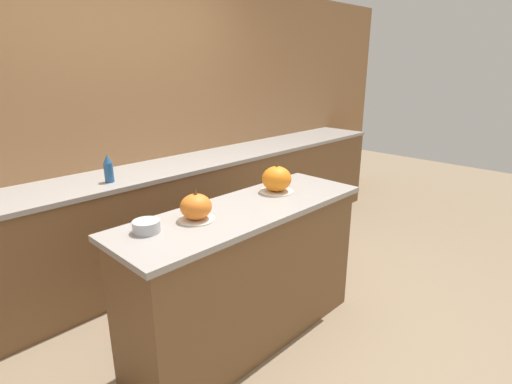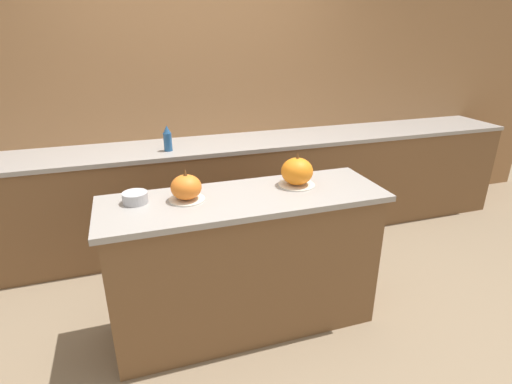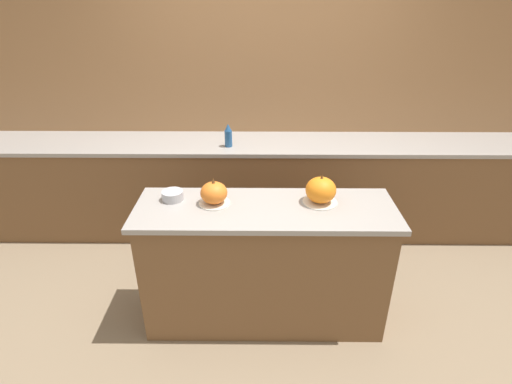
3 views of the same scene
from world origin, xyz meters
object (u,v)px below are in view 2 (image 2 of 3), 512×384
(mixing_bowl, at_px, (135,198))
(bottle_tall, at_px, (168,139))
(pumpkin_cake_right, at_px, (297,172))
(pumpkin_cake_left, at_px, (186,188))

(mixing_bowl, bearing_deg, bottle_tall, 73.44)
(pumpkin_cake_right, height_order, bottle_tall, pumpkin_cake_right)
(pumpkin_cake_left, height_order, mixing_bowl, pumpkin_cake_left)
(mixing_bowl, bearing_deg, pumpkin_cake_left, -10.36)
(mixing_bowl, bearing_deg, pumpkin_cake_right, -1.88)
(pumpkin_cake_left, xyz_separation_m, mixing_bowl, (-0.28, 0.05, -0.04))
(pumpkin_cake_left, distance_m, bottle_tall, 1.06)
(pumpkin_cake_left, distance_m, pumpkin_cake_right, 0.69)
(pumpkin_cake_right, xyz_separation_m, mixing_bowl, (-0.97, 0.03, -0.06))
(bottle_tall, bearing_deg, mixing_bowl, -106.56)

